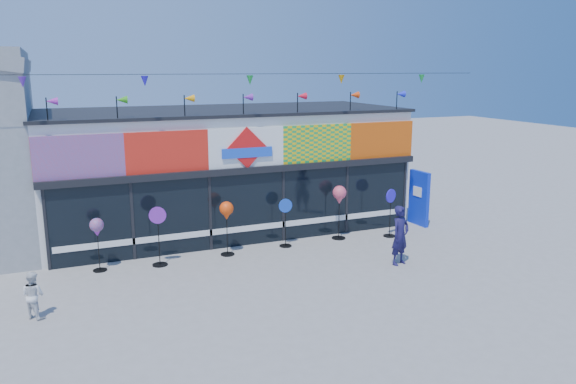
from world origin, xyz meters
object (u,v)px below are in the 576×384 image
spinner_0 (97,229)px  spinner_5 (390,212)px  spinner_2 (227,212)px  spinner_3 (285,221)px  spinner_1 (159,235)px  adult_man (400,235)px  child (33,295)px  spinner_4 (339,196)px  blue_sign (419,198)px

spinner_0 → spinner_5: bearing=-2.1°
spinner_2 → spinner_3: bearing=2.5°
spinner_2 → spinner_1: bearing=-176.2°
spinner_5 → spinner_1: bearing=179.0°
spinner_5 → adult_man: bearing=-117.1°
child → spinner_3: bearing=-117.1°
spinner_3 → spinner_4: size_ratio=0.86×
spinner_5 → spinner_3: bearing=174.4°
spinner_0 → spinner_2: 3.64m
spinner_3 → spinner_5: (3.59, -0.35, 0.04)m
spinner_2 → child: spinner_2 is taller
blue_sign → spinner_3: bearing=-178.4°
blue_sign → adult_man: blue_sign is taller
blue_sign → spinner_0: bearing=179.0°
spinner_1 → adult_man: bearing=-22.0°
spinner_4 → spinner_3: bearing=-177.5°
blue_sign → spinner_1: bearing=-179.3°
spinner_4 → spinner_2: bearing=-177.5°
spinner_1 → child: 3.99m
spinner_0 → spinner_3: size_ratio=0.98×
spinner_1 → spinner_3: bearing=3.2°
spinner_4 → spinner_5: size_ratio=1.10×
blue_sign → spinner_1: size_ratio=1.13×
spinner_2 → spinner_4: spinner_4 is taller
spinner_5 → child: (-10.74, -2.22, -0.31)m
spinner_1 → child: bearing=-143.6°
spinner_0 → spinner_4: (7.48, 0.10, 0.22)m
spinner_2 → spinner_0: bearing=178.9°
spinner_3 → child: size_ratio=1.41×
spinner_2 → adult_man: 5.07m
spinner_2 → spinner_4: size_ratio=0.93×
spinner_4 → spinner_5: spinner_4 is taller
spinner_4 → spinner_5: (1.67, -0.44, -0.57)m
spinner_0 → spinner_2: (3.64, -0.07, 0.11)m
spinner_0 → spinner_5: 9.16m
blue_sign → spinner_5: blue_sign is taller
spinner_1 → spinner_5: 7.54m
spinner_4 → adult_man: (0.44, -2.85, -0.56)m
spinner_1 → adult_man: size_ratio=1.00×
spinner_3 → child: 7.60m
spinner_1 → spinner_2: (2.03, 0.14, 0.41)m
spinner_3 → spinner_0: bearing=-179.9°
spinner_1 → spinner_4: (5.87, 0.30, 0.51)m
spinner_5 → child: size_ratio=1.49×
spinner_0 → spinner_1: bearing=-7.2°
spinner_5 → blue_sign: bearing=26.0°
blue_sign → spinner_5: 1.94m
spinner_1 → spinner_4: bearing=2.9°
blue_sign → child: (-12.48, -3.07, -0.43)m
blue_sign → adult_man: bearing=-136.0°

